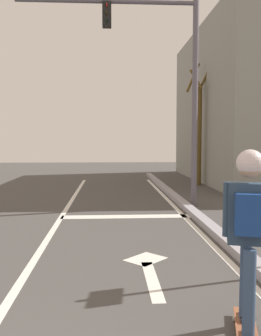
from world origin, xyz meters
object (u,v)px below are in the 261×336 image
Objects in this scene: skater at (249,217)px; roadside_tree at (198,131)px; skateboard at (246,329)px; traffic_signal_mast at (158,60)px.

skater is 11.97m from roadside_tree.
skater is 0.33× the size of roadside_tree.
skateboard is 12.09m from roadside_tree.
traffic_signal_mast is (0.09, 6.97, 2.88)m from skater.
traffic_signal_mast reaches higher than skater.
skateboard is 0.17× the size of roadside_tree.
traffic_signal_mast is at bearing -115.68° from roadside_tree.
skateboard is at bearing -90.72° from traffic_signal_mast.
roadside_tree is at bearing 78.60° from skateboard.
roadside_tree is (2.27, 4.71, -1.82)m from traffic_signal_mast.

